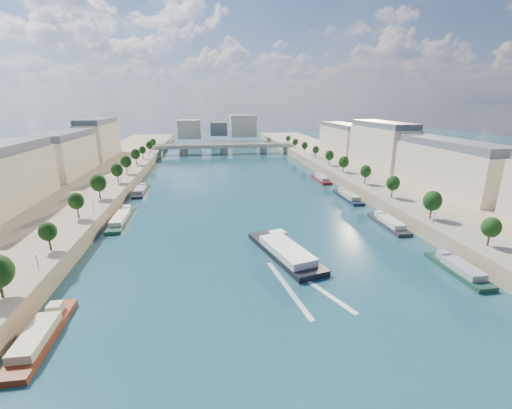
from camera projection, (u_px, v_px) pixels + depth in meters
name	position (u px, v px, depth m)	size (l,w,h in m)	color
ground	(242.00, 198.00, 150.21)	(700.00, 700.00, 0.00)	#0E3A3E
quay_left	(67.00, 199.00, 139.39)	(44.00, 520.00, 5.00)	#9E8460
quay_right	(395.00, 187.00, 159.58)	(44.00, 520.00, 5.00)	#9E8460
pave_left	(105.00, 192.00, 140.75)	(14.00, 520.00, 0.10)	gray
pave_right	(366.00, 182.00, 156.73)	(14.00, 520.00, 0.10)	gray
trees_left	(109.00, 178.00, 141.35)	(4.80, 268.80, 8.26)	#382B1E
trees_right	(353.00, 167.00, 164.35)	(4.80, 268.80, 8.26)	#382B1E
lamps_left	(109.00, 191.00, 131.12)	(0.36, 200.36, 4.28)	black
lamps_right	(352.00, 175.00, 160.05)	(0.36, 200.36, 4.28)	black
buildings_left	(40.00, 161.00, 144.89)	(16.00, 226.00, 23.20)	#BBA790
buildings_right	(410.00, 153.00, 168.72)	(16.00, 226.00, 23.20)	#BBA790
skyline	(222.00, 127.00, 354.26)	(79.00, 42.00, 22.00)	#BBA790
bridge	(224.00, 148.00, 274.60)	(112.00, 12.00, 8.15)	#C1B79E
tour_barge	(285.00, 252.00, 93.69)	(16.55, 31.86, 4.16)	black
wake	(301.00, 286.00, 78.38)	(14.38, 25.90, 0.04)	silver
moored_barges_left	(95.00, 258.00, 90.98)	(5.00, 163.63, 3.60)	#1A1F3A
moored_barges_right	(390.00, 224.00, 115.43)	(5.00, 165.75, 3.60)	black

